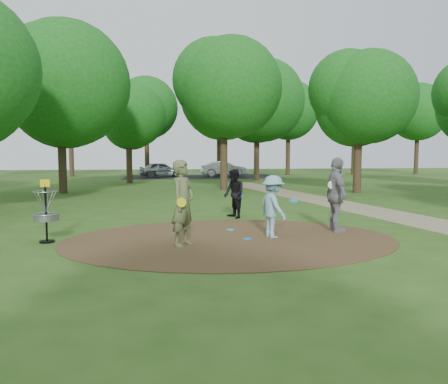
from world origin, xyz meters
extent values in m
plane|color=#2D5119|center=(0.00, 0.00, 0.00)|extent=(100.00, 100.00, 0.00)
cylinder|color=#47301C|center=(0.00, 0.00, 0.01)|extent=(8.40, 8.40, 0.02)
cube|color=#8C7A5B|center=(6.50, 2.00, 0.01)|extent=(7.55, 39.89, 0.01)
cube|color=black|center=(2.00, 30.00, 0.00)|extent=(14.00, 8.00, 0.01)
imported|color=#5A673B|center=(-1.23, -0.58, 1.01)|extent=(0.81, 0.88, 2.02)
cylinder|color=yellow|center=(-1.28, -0.91, 1.07)|extent=(0.22, 0.09, 0.22)
imported|color=#80B2C0|center=(1.11, 0.10, 0.81)|extent=(0.87, 1.17, 1.61)
cylinder|color=#0C88D1|center=(1.65, 0.09, 0.94)|extent=(0.22, 0.22, 0.08)
imported|color=black|center=(0.70, 3.62, 0.82)|extent=(0.84, 0.95, 1.64)
cylinder|color=blue|center=(0.87, 3.61, 0.73)|extent=(0.23, 0.09, 0.22)
imported|color=gray|center=(3.04, 0.62, 1.03)|extent=(0.53, 1.22, 2.06)
cylinder|color=white|center=(2.86, 0.56, 1.31)|extent=(0.22, 0.08, 0.22)
cylinder|color=#1ABDD3|center=(0.20, 1.28, 0.03)|extent=(0.22, 0.22, 0.02)
cylinder|color=#0C8BCD|center=(0.40, -0.11, 0.03)|extent=(0.22, 0.22, 0.02)
cylinder|color=red|center=(-1.18, 2.05, 0.03)|extent=(0.22, 0.22, 0.02)
imported|color=#989D9F|center=(-1.63, 29.83, 0.69)|extent=(4.24, 2.28, 1.37)
imported|color=#B1B3B9|center=(4.26, 30.43, 0.71)|extent=(4.35, 1.58, 1.42)
cylinder|color=black|center=(-4.50, 0.30, 0.68)|extent=(0.05, 0.05, 1.35)
cylinder|color=black|center=(-4.50, 0.30, 0.02)|extent=(0.36, 0.36, 0.04)
cylinder|color=gray|center=(-4.50, 0.30, 0.62)|extent=(0.60, 0.60, 0.16)
torus|color=gray|center=(-4.50, 0.30, 0.70)|extent=(0.63, 0.63, 0.03)
torus|color=gray|center=(-4.50, 0.30, 1.25)|extent=(0.58, 0.58, 0.02)
cube|color=yellow|center=(-4.50, 0.30, 1.45)|extent=(0.22, 0.02, 0.18)
cylinder|color=#332316|center=(-7.00, 14.00, 1.90)|extent=(0.44, 0.44, 3.80)
sphere|color=#165015|center=(-7.00, 14.00, 5.63)|extent=(6.67, 6.67, 6.67)
cylinder|color=#332316|center=(2.00, 15.00, 2.09)|extent=(0.44, 0.44, 4.18)
sphere|color=#165015|center=(2.00, 15.00, 5.79)|extent=(5.87, 5.87, 5.87)
cylinder|color=#332316|center=(9.00, 12.00, 1.80)|extent=(0.44, 0.44, 3.61)
sphere|color=#165015|center=(9.00, 12.00, 5.00)|extent=(5.04, 5.04, 5.04)
cylinder|color=#332316|center=(-4.00, 22.00, 1.71)|extent=(0.44, 0.44, 3.42)
sphere|color=#165015|center=(-4.00, 22.00, 4.68)|extent=(4.59, 4.59, 4.59)
cylinder|color=#332316|center=(6.00, 24.00, 2.19)|extent=(0.44, 0.44, 4.37)
sphere|color=#165015|center=(6.00, 24.00, 6.20)|extent=(6.66, 6.66, 6.66)
camera|label=1|loc=(-1.74, -10.71, 2.16)|focal=35.00mm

